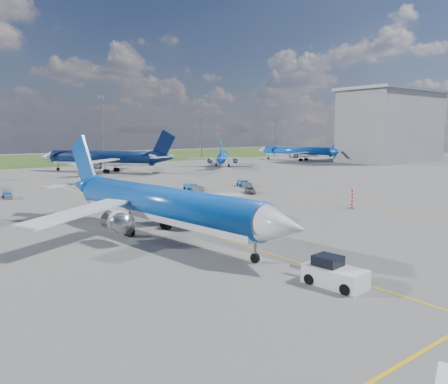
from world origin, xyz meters
TOP-DOWN VIEW (x-y plane):
  - ground at (0.00, 0.00)m, footprint 400.00×400.00m
  - taxiway_lines at (0.17, 27.70)m, footprint 60.25×160.00m
  - floodlight_masts at (10.00, 110.00)m, footprint 202.20×0.50m
  - terminal_building at (120.00, 60.00)m, footprint 42.00×22.00m
  - warning_post at (26.00, 8.00)m, footprint 0.50×0.50m
  - bg_jet_n at (19.00, 84.21)m, footprint 51.51×53.77m
  - bg_jet_ne at (57.81, 80.51)m, footprint 40.17×41.12m
  - bg_jet_ene at (95.93, 83.68)m, footprint 38.68×44.65m
  - main_airliner at (-4.57, 9.89)m, footprint 34.99×43.19m
  - pushback_tug at (-1.96, -10.86)m, footprint 2.86×6.38m
  - service_car_b at (1.90, 41.33)m, footprint 4.78×3.46m
  - service_car_c at (24.54, 28.95)m, footprint 3.57×4.34m
  - baggage_tug_w at (18.46, 38.63)m, footprint 1.53×5.19m
  - baggage_tug_c at (-11.83, 49.49)m, footprint 1.47×4.27m
  - baggage_tug_e at (29.94, 37.06)m, footprint 3.21×5.45m

SIDE VIEW (x-z plane):
  - ground at x=0.00m, z-range 0.00..0.00m
  - bg_jet_n at x=19.00m, z-range -5.60..5.60m
  - bg_jet_ne at x=57.81m, z-range -4.29..4.29m
  - bg_jet_ene at x=95.93m, z-range -4.96..4.96m
  - main_airliner at x=-4.57m, z-range -5.20..5.20m
  - taxiway_lines at x=0.17m, z-range 0.00..0.02m
  - baggage_tug_c at x=-11.83m, z-range -0.03..0.91m
  - baggage_tug_w at x=18.46m, z-range -0.04..1.12m
  - baggage_tug_e at x=29.94m, z-range -0.04..1.15m
  - service_car_c at x=24.54m, z-range 0.00..1.18m
  - service_car_b at x=1.90m, z-range 0.00..1.21m
  - pushback_tug at x=-1.96m, z-range -0.20..1.92m
  - warning_post at x=26.00m, z-range 0.00..3.00m
  - floodlight_masts at x=10.00m, z-range 1.21..23.91m
  - terminal_building at x=120.00m, z-range 0.07..26.07m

